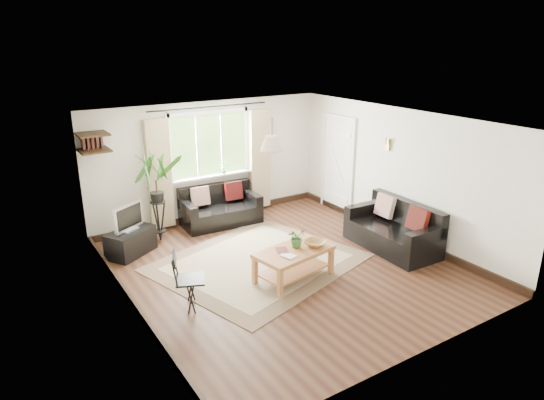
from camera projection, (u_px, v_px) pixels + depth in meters
floor at (285, 267)px, 7.94m from camera, size 5.50×5.50×0.00m
ceiling at (286, 121)px, 7.17m from camera, size 5.50×5.50×0.00m
wall_back at (210, 161)px, 9.75m from camera, size 5.00×0.02×2.40m
wall_front at (424, 265)px, 5.36m from camera, size 5.00×0.02×2.40m
wall_left at (126, 231)px, 6.29m from camera, size 0.02×5.50×2.40m
wall_right at (399, 174)px, 8.82m from camera, size 0.02×5.50×2.40m
rug at (258, 262)px, 8.10m from camera, size 3.70×3.41×0.02m
window at (210, 145)px, 9.61m from camera, size 2.50×0.16×2.16m
door at (338, 165)px, 10.23m from camera, size 0.06×0.96×2.06m
corner_shelf at (93, 142)px, 8.19m from camera, size 0.50×0.50×0.34m
pendant_lamp at (272, 140)px, 7.60m from camera, size 0.36×0.36×0.54m
wall_sconce at (387, 143)px, 8.85m from camera, size 0.12×0.12×0.28m
sofa_back at (221, 207)px, 9.66m from camera, size 1.58×0.86×0.72m
sofa_right at (393, 227)px, 8.53m from camera, size 1.71×0.90×0.79m
coffee_table at (294, 264)px, 7.49m from camera, size 1.30×0.86×0.49m
table_plant at (297, 237)px, 7.47m from camera, size 0.34×0.32×0.31m
bowl at (315, 243)px, 7.55m from camera, size 0.44×0.44×0.08m
book_a at (284, 257)px, 7.14m from camera, size 0.22×0.26×0.02m
book_b at (277, 251)px, 7.35m from camera, size 0.24×0.28×0.02m
tv_stand at (131, 242)px, 8.36m from camera, size 0.95×0.83×0.44m
tv at (128, 217)px, 8.21m from camera, size 0.65×0.51×0.49m
palm_stand at (157, 198)px, 8.73m from camera, size 0.69×0.69×1.64m
folding_chair at (190, 280)px, 6.65m from camera, size 0.56×0.56×0.83m
sill_plant at (224, 167)px, 9.83m from camera, size 0.14×0.10×0.27m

